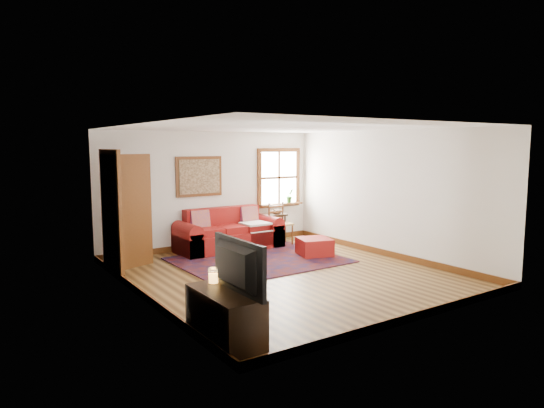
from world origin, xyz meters
TOP-DOWN VIEW (x-y plane):
  - ground at (0.00, 0.00)m, footprint 5.50×5.50m
  - room_envelope at (0.00, 0.02)m, footprint 5.04×5.54m
  - window at (1.78, 2.70)m, footprint 1.18×0.20m
  - doorway at (-2.21, 1.78)m, footprint 0.89×1.08m
  - framed_artwork at (-0.30, 2.71)m, footprint 1.05×0.07m
  - persian_rug at (0.15, 1.09)m, footprint 3.04×2.44m
  - red_leather_sofa at (0.17, 2.31)m, footprint 2.24×0.92m
  - red_ottoman at (1.31, 0.83)m, footprint 0.78×0.78m
  - side_table at (1.34, 2.37)m, footprint 0.55×0.41m
  - ladder_back_chair at (1.34, 2.12)m, footprint 0.45×0.43m
  - media_cabinet at (-2.24, -2.00)m, footprint 0.48×1.07m
  - television at (-2.22, -2.10)m, footprint 0.14×1.04m
  - candle_hurricane at (-2.19, -1.63)m, footprint 0.12×0.12m

SIDE VIEW (x-z plane):
  - ground at x=0.00m, z-range 0.00..0.00m
  - persian_rug at x=0.15m, z-range 0.00..0.02m
  - red_ottoman at x=1.31m, z-range 0.00..0.35m
  - red_leather_sofa at x=0.17m, z-range -0.15..0.73m
  - media_cabinet at x=-2.24m, z-range 0.00..0.59m
  - ladder_back_chair at x=1.34m, z-range 0.04..0.98m
  - side_table at x=1.34m, z-range 0.21..0.87m
  - candle_hurricane at x=-2.19m, z-range 0.58..0.76m
  - television at x=-2.22m, z-range 0.59..1.19m
  - doorway at x=-2.21m, z-range 0.00..2.14m
  - window at x=1.78m, z-range 0.62..2.00m
  - framed_artwork at x=-0.30m, z-range 1.13..1.98m
  - room_envelope at x=0.00m, z-range 0.39..2.91m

